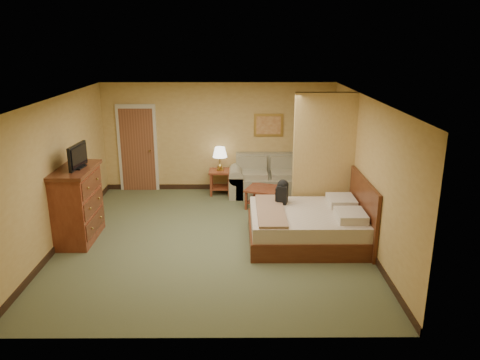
{
  "coord_description": "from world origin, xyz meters",
  "views": [
    {
      "loc": [
        0.45,
        -8.01,
        3.59
      ],
      "look_at": [
        0.5,
        0.6,
        0.96
      ],
      "focal_mm": 35.0,
      "sensor_mm": 36.0,
      "label": 1
    }
  ],
  "objects_px": {
    "loveseat": "(269,182)",
    "dresser": "(77,204)",
    "coffee_table": "(263,193)",
    "bed": "(312,225)"
  },
  "relations": [
    {
      "from": "coffee_table",
      "to": "dresser",
      "type": "distance_m",
      "value": 3.9
    },
    {
      "from": "loveseat",
      "to": "dresser",
      "type": "height_order",
      "value": "dresser"
    },
    {
      "from": "coffee_table",
      "to": "bed",
      "type": "distance_m",
      "value": 2.01
    },
    {
      "from": "bed",
      "to": "loveseat",
      "type": "bearing_deg",
      "value": 103.04
    },
    {
      "from": "dresser",
      "to": "bed",
      "type": "bearing_deg",
      "value": -1.83
    },
    {
      "from": "dresser",
      "to": "coffee_table",
      "type": "bearing_deg",
      "value": 26.12
    },
    {
      "from": "dresser",
      "to": "bed",
      "type": "xyz_separation_m",
      "value": [
        4.29,
        -0.14,
        -0.37
      ]
    },
    {
      "from": "loveseat",
      "to": "dresser",
      "type": "relative_size",
      "value": 1.37
    },
    {
      "from": "loveseat",
      "to": "coffee_table",
      "type": "relative_size",
      "value": 2.13
    },
    {
      "from": "loveseat",
      "to": "coffee_table",
      "type": "distance_m",
      "value": 0.87
    }
  ]
}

